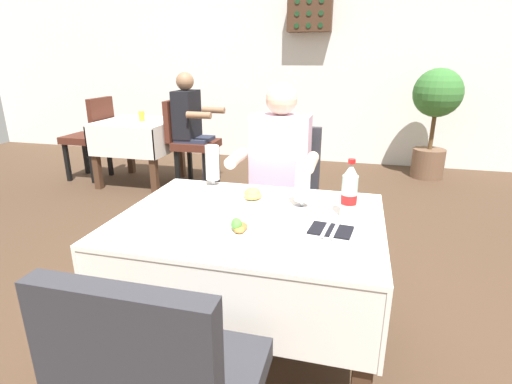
# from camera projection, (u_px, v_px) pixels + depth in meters

# --- Properties ---
(ground_plane) EXTENTS (11.00, 11.00, 0.00)m
(ground_plane) POSITION_uv_depth(u_px,v_px,m) (253.00, 350.00, 1.99)
(ground_plane) COLOR #473323
(back_wall) EXTENTS (11.00, 0.12, 3.02)m
(back_wall) POSITION_uv_depth(u_px,v_px,m) (331.00, 49.00, 5.24)
(back_wall) COLOR white
(back_wall) RESTS_ON ground
(main_dining_table) EXTENTS (1.16, 0.91, 0.73)m
(main_dining_table) POSITION_uv_depth(u_px,v_px,m) (251.00, 249.00, 1.82)
(main_dining_table) COLOR white
(main_dining_table) RESTS_ON ground
(chair_far_diner_seat) EXTENTS (0.44, 0.50, 0.97)m
(chair_far_diner_seat) POSITION_uv_depth(u_px,v_px,m) (284.00, 193.00, 2.60)
(chair_far_diner_seat) COLOR #2D2D33
(chair_far_diner_seat) RESTS_ON ground
(seated_diner_far) EXTENTS (0.50, 0.46, 1.26)m
(seated_diner_far) POSITION_uv_depth(u_px,v_px,m) (278.00, 174.00, 2.45)
(seated_diner_far) COLOR #282D42
(seated_diner_far) RESTS_ON ground
(plate_near_camera) EXTENTS (0.26, 0.26, 0.06)m
(plate_near_camera) POSITION_uv_depth(u_px,v_px,m) (241.00, 229.00, 1.60)
(plate_near_camera) COLOR white
(plate_near_camera) RESTS_ON main_dining_table
(plate_far_diner) EXTENTS (0.22, 0.22, 0.07)m
(plate_far_diner) POSITION_uv_depth(u_px,v_px,m) (254.00, 196.00, 1.96)
(plate_far_diner) COLOR white
(plate_far_diner) RESTS_ON main_dining_table
(beer_glass_left) EXTENTS (0.07, 0.07, 0.22)m
(beer_glass_left) POSITION_uv_depth(u_px,v_px,m) (303.00, 184.00, 1.83)
(beer_glass_left) COLOR white
(beer_glass_left) RESTS_ON main_dining_table
(beer_glass_middle) EXTENTS (0.07, 0.07, 0.22)m
(beer_glass_middle) POSITION_uv_depth(u_px,v_px,m) (212.00, 165.00, 2.15)
(beer_glass_middle) COLOR white
(beer_glass_middle) RESTS_ON main_dining_table
(cola_bottle_primary) EXTENTS (0.07, 0.07, 0.26)m
(cola_bottle_primary) POSITION_uv_depth(u_px,v_px,m) (349.00, 192.00, 1.71)
(cola_bottle_primary) COLOR silver
(cola_bottle_primary) RESTS_ON main_dining_table
(napkin_cutlery_set) EXTENTS (0.18, 0.19, 0.01)m
(napkin_cutlery_set) POSITION_uv_depth(u_px,v_px,m) (331.00, 230.00, 1.61)
(napkin_cutlery_set) COLOR black
(napkin_cutlery_set) RESTS_ON main_dining_table
(background_dining_table) EXTENTS (0.82, 0.81, 0.73)m
(background_dining_table) POSITION_uv_depth(u_px,v_px,m) (139.00, 137.00, 4.52)
(background_dining_table) COLOR white
(background_dining_table) RESTS_ON ground
(background_chair_left) EXTENTS (0.50, 0.44, 0.97)m
(background_chair_left) POSITION_uv_depth(u_px,v_px,m) (92.00, 133.00, 4.66)
(background_chair_left) COLOR #4C2319
(background_chair_left) RESTS_ON ground
(background_chair_right) EXTENTS (0.50, 0.44, 0.97)m
(background_chair_right) POSITION_uv_depth(u_px,v_px,m) (189.00, 138.00, 4.37)
(background_chair_right) COLOR #4C2319
(background_chair_right) RESTS_ON ground
(background_patron) EXTENTS (0.46, 0.50, 1.26)m
(background_patron) POSITION_uv_depth(u_px,v_px,m) (192.00, 124.00, 4.31)
(background_patron) COLOR #282D42
(background_patron) RESTS_ON ground
(background_table_tumbler) EXTENTS (0.06, 0.06, 0.11)m
(background_table_tumbler) POSITION_uv_depth(u_px,v_px,m) (142.00, 116.00, 4.41)
(background_table_tumbler) COLOR gold
(background_table_tumbler) RESTS_ON background_dining_table
(potted_plant_corner) EXTENTS (0.56, 0.56, 1.30)m
(potted_plant_corner) POSITION_uv_depth(u_px,v_px,m) (435.00, 110.00, 4.63)
(potted_plant_corner) COLOR brown
(potted_plant_corner) RESTS_ON ground
(wall_bottle_rack) EXTENTS (0.56, 0.21, 0.42)m
(wall_bottle_rack) POSITION_uv_depth(u_px,v_px,m) (310.00, 14.00, 5.02)
(wall_bottle_rack) COLOR #472D1E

